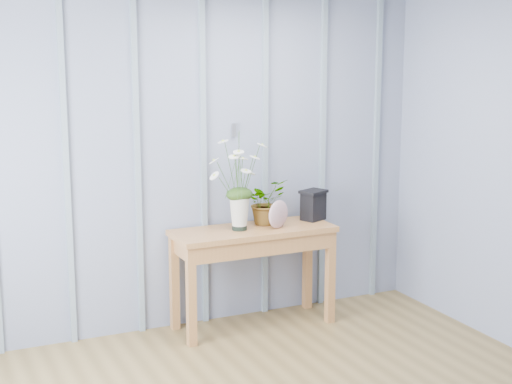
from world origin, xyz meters
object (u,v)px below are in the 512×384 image
sideboard (253,243)px  daisy_vase (239,172)px  felt_disc_vessel (278,214)px  carved_box (313,205)px

sideboard → daisy_vase: 0.55m
daisy_vase → felt_disc_vessel: daisy_vase is taller
daisy_vase → carved_box: (0.64, 0.06, -0.31)m
sideboard → felt_disc_vessel: 0.29m
felt_disc_vessel → daisy_vase: bearing=141.8°
sideboard → daisy_vase: size_ratio=1.77×
carved_box → sideboard: bearing=-174.3°
daisy_vase → carved_box: daisy_vase is taller
daisy_vase → felt_disc_vessel: 0.43m
felt_disc_vessel → carved_box: bearing=-4.6°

